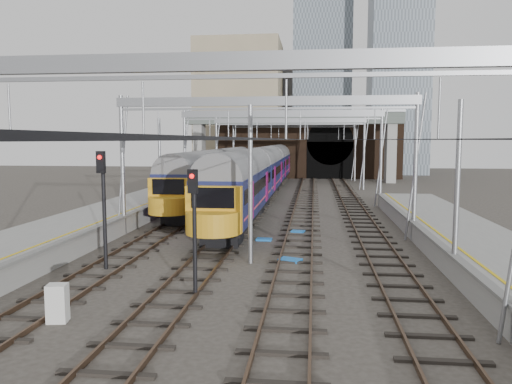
# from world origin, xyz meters

# --- Properties ---
(ground) EXTENTS (160.00, 160.00, 0.00)m
(ground) POSITION_xyz_m (0.00, 0.00, 0.00)
(ground) COLOR #38332D
(ground) RESTS_ON ground
(platform_left) EXTENTS (4.32, 55.00, 1.12)m
(platform_left) POSITION_xyz_m (-10.18, 2.50, 0.55)
(platform_left) COLOR gray
(platform_left) RESTS_ON ground
(tracks) EXTENTS (14.40, 80.00, 0.22)m
(tracks) POSITION_xyz_m (0.00, 15.00, 0.02)
(tracks) COLOR #4C3828
(tracks) RESTS_ON ground
(overhead_line) EXTENTS (16.80, 80.00, 8.00)m
(overhead_line) POSITION_xyz_m (0.00, 21.49, 6.57)
(overhead_line) COLOR gray
(overhead_line) RESTS_ON ground
(retaining_wall) EXTENTS (28.00, 2.75, 9.00)m
(retaining_wall) POSITION_xyz_m (1.40, 51.93, 4.33)
(retaining_wall) COLOR #302015
(retaining_wall) RESTS_ON ground
(overbridge) EXTENTS (28.00, 3.00, 9.25)m
(overbridge) POSITION_xyz_m (0.00, 46.00, 7.27)
(overbridge) COLOR gray
(overbridge) RESTS_ON ground
(city_skyline) EXTENTS (37.50, 27.50, 60.00)m
(city_skyline) POSITION_xyz_m (2.73, 70.48, 17.09)
(city_skyline) COLOR tan
(city_skyline) RESTS_ON ground
(train_main) EXTENTS (2.81, 65.06, 4.84)m
(train_main) POSITION_xyz_m (-2.00, 36.05, 2.50)
(train_main) COLOR black
(train_main) RESTS_ON ground
(train_second) EXTENTS (2.68, 31.01, 4.65)m
(train_second) POSITION_xyz_m (-6.00, 25.15, 2.41)
(train_second) COLOR black
(train_second) RESTS_ON ground
(signal_near_left) EXTENTS (0.38, 0.47, 5.02)m
(signal_near_left) POSITION_xyz_m (-6.00, 0.22, 3.15)
(signal_near_left) COLOR black
(signal_near_left) RESTS_ON ground
(signal_near_centre) EXTENTS (0.35, 0.45, 4.49)m
(signal_near_centre) POSITION_xyz_m (-1.31, -3.06, 2.87)
(signal_near_centre) COLOR black
(signal_near_centre) RESTS_ON ground
(relay_cabinet) EXTENTS (0.66, 0.58, 1.16)m
(relay_cabinet) POSITION_xyz_m (-4.87, -5.84, 0.58)
(relay_cabinet) COLOR silver
(relay_cabinet) RESTS_ON ground
(equip_cover_a) EXTENTS (1.15, 0.99, 0.11)m
(equip_cover_a) POSITION_xyz_m (1.74, 2.56, 0.06)
(equip_cover_a) COLOR blue
(equip_cover_a) RESTS_ON ground
(equip_cover_b) EXTENTS (0.86, 0.62, 0.10)m
(equip_cover_b) POSITION_xyz_m (0.10, 7.12, 0.05)
(equip_cover_b) COLOR blue
(equip_cover_b) RESTS_ON ground
(equip_cover_c) EXTENTS (0.86, 0.68, 0.09)m
(equip_cover_c) POSITION_xyz_m (1.87, 9.79, 0.05)
(equip_cover_c) COLOR blue
(equip_cover_c) RESTS_ON ground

